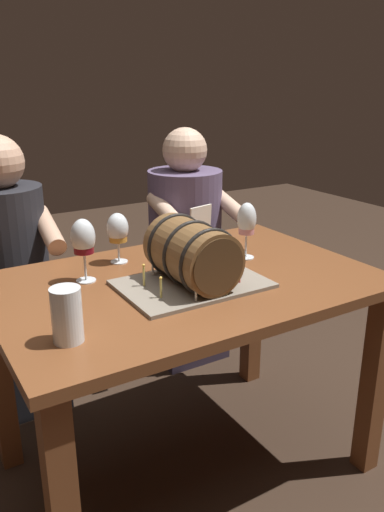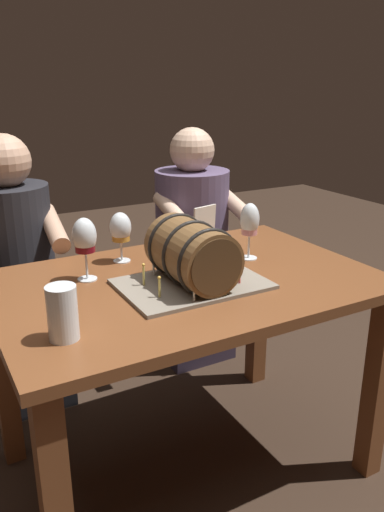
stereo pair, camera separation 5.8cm
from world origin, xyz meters
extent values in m
plane|color=#332319|center=(0.00, 0.00, 0.00)|extent=(8.00, 8.00, 0.00)
cube|color=brown|center=(0.00, 0.00, 0.73)|extent=(1.24, 0.82, 0.03)
cube|color=brown|center=(-0.56, -0.35, 0.36)|extent=(0.07, 0.07, 0.71)
cube|color=brown|center=(0.56, -0.35, 0.36)|extent=(0.07, 0.07, 0.71)
cube|color=brown|center=(-0.56, 0.35, 0.36)|extent=(0.07, 0.07, 0.71)
cube|color=brown|center=(0.56, 0.35, 0.36)|extent=(0.07, 0.07, 0.71)
cube|color=gray|center=(-0.01, -0.06, 0.75)|extent=(0.45, 0.32, 0.01)
cylinder|color=brown|center=(-0.01, -0.06, 0.85)|extent=(0.20, 0.30, 0.20)
cylinder|color=#46301B|center=(-0.01, -0.21, 0.85)|extent=(0.17, 0.00, 0.17)
cylinder|color=#46301B|center=(-0.01, 0.09, 0.85)|extent=(0.17, 0.00, 0.17)
torus|color=black|center=(-0.01, -0.16, 0.85)|extent=(0.21, 0.01, 0.21)
torus|color=black|center=(-0.01, -0.06, 0.85)|extent=(0.21, 0.01, 0.21)
torus|color=black|center=(-0.01, 0.04, 0.85)|extent=(0.21, 0.01, 0.21)
cylinder|color=black|center=(0.14, -0.07, 0.79)|extent=(0.01, 0.01, 0.07)
sphere|color=#F9C64C|center=(0.14, -0.07, 0.83)|extent=(0.01, 0.01, 0.01)
cylinder|color=#EAD666|center=(0.10, 0.03, 0.79)|extent=(0.01, 0.01, 0.06)
sphere|color=#F9C64C|center=(0.10, 0.03, 0.82)|extent=(0.01, 0.01, 0.01)
cylinder|color=silver|center=(0.00, 0.08, 0.79)|extent=(0.01, 0.01, 0.07)
sphere|color=#F9C64C|center=(0.00, 0.08, 0.83)|extent=(0.01, 0.01, 0.01)
cylinder|color=silver|center=(-0.09, 0.06, 0.79)|extent=(0.01, 0.01, 0.06)
sphere|color=#F9C64C|center=(-0.09, 0.06, 0.82)|extent=(0.01, 0.01, 0.01)
cylinder|color=#EAD666|center=(-0.16, -0.01, 0.79)|extent=(0.01, 0.01, 0.06)
sphere|color=#F9C64C|center=(-0.16, -0.01, 0.82)|extent=(0.01, 0.01, 0.01)
cylinder|color=#EAD666|center=(-0.16, -0.12, 0.78)|extent=(0.01, 0.01, 0.06)
sphere|color=#F9C64C|center=(-0.16, -0.12, 0.82)|extent=(0.01, 0.01, 0.01)
cylinder|color=silver|center=(-0.08, -0.19, 0.79)|extent=(0.01, 0.01, 0.06)
sphere|color=#F9C64C|center=(-0.08, -0.19, 0.83)|extent=(0.01, 0.01, 0.01)
cylinder|color=#EAD666|center=(0.02, -0.20, 0.79)|extent=(0.01, 0.01, 0.07)
sphere|color=#F9C64C|center=(0.02, -0.20, 0.83)|extent=(0.01, 0.01, 0.01)
cylinder|color=#D64C47|center=(0.11, -0.14, 0.79)|extent=(0.01, 0.01, 0.06)
sphere|color=#F9C64C|center=(0.11, -0.14, 0.82)|extent=(0.01, 0.01, 0.01)
cylinder|color=white|center=(-0.29, 0.15, 0.75)|extent=(0.06, 0.06, 0.00)
cylinder|color=white|center=(-0.29, 0.15, 0.79)|extent=(0.01, 0.01, 0.09)
ellipsoid|color=white|center=(-0.29, 0.15, 0.90)|extent=(0.08, 0.08, 0.12)
cylinder|color=maroon|center=(-0.29, 0.15, 0.86)|extent=(0.06, 0.06, 0.03)
cylinder|color=white|center=(-0.12, 0.27, 0.75)|extent=(0.06, 0.06, 0.00)
cylinder|color=white|center=(-0.12, 0.27, 0.78)|extent=(0.01, 0.01, 0.07)
ellipsoid|color=white|center=(-0.12, 0.27, 0.87)|extent=(0.08, 0.08, 0.11)
cylinder|color=#C6842D|center=(-0.12, 0.27, 0.85)|extent=(0.06, 0.06, 0.04)
cylinder|color=white|center=(0.29, 0.07, 0.75)|extent=(0.06, 0.06, 0.00)
cylinder|color=white|center=(0.29, 0.07, 0.79)|extent=(0.01, 0.01, 0.09)
ellipsoid|color=white|center=(0.29, 0.07, 0.89)|extent=(0.07, 0.07, 0.12)
cylinder|color=pink|center=(0.29, 0.07, 0.86)|extent=(0.06, 0.06, 0.04)
cylinder|color=white|center=(-0.47, -0.21, 0.82)|extent=(0.08, 0.08, 0.14)
cylinder|color=#C6842D|center=(-0.47, -0.21, 0.81)|extent=(0.07, 0.07, 0.12)
cylinder|color=white|center=(-0.47, -0.21, 0.87)|extent=(0.07, 0.07, 0.01)
cube|color=silver|center=(0.23, 0.28, 0.83)|extent=(0.11, 0.04, 0.16)
cube|color=black|center=(-0.42, 0.72, 0.23)|extent=(0.34, 0.32, 0.45)
cylinder|color=#232328|center=(-0.42, 0.72, 0.71)|extent=(0.34, 0.34, 0.52)
sphere|color=tan|center=(-0.42, 0.72, 1.07)|extent=(0.21, 0.21, 0.21)
cylinder|color=tan|center=(-0.28, 0.57, 0.82)|extent=(0.09, 0.31, 0.14)
cube|color=#372D40|center=(0.42, 0.72, 0.23)|extent=(0.34, 0.32, 0.45)
cylinder|color=#5B4C6B|center=(0.42, 0.72, 0.71)|extent=(0.38, 0.38, 0.51)
sphere|color=beige|center=(0.42, 0.72, 1.06)|extent=(0.21, 0.21, 0.21)
cylinder|color=beige|center=(0.57, 0.57, 0.81)|extent=(0.09, 0.31, 0.14)
cylinder|color=beige|center=(0.25, 0.59, 0.81)|extent=(0.09, 0.31, 0.14)
camera|label=1|loc=(-0.80, -1.36, 1.37)|focal=36.09mm
camera|label=2|loc=(-0.75, -1.39, 1.37)|focal=36.09mm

